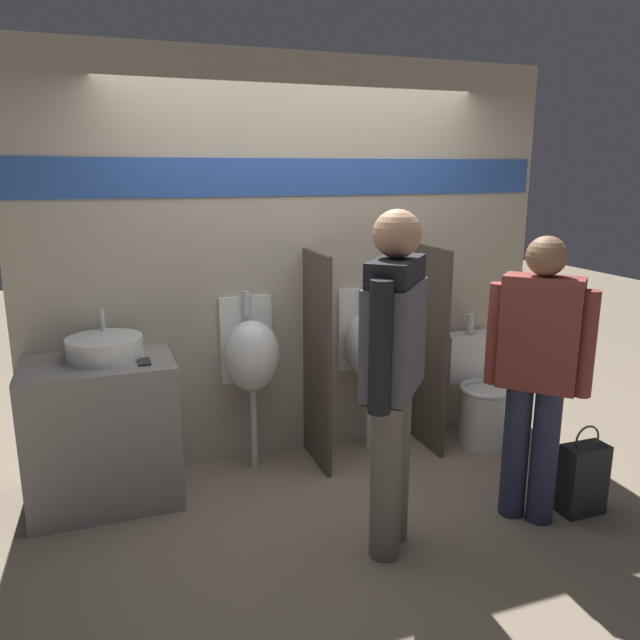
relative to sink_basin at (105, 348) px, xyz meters
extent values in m
plane|color=gray|center=(1.29, -0.34, -0.95)|extent=(16.00, 16.00, 0.00)
cube|color=#B2A893|center=(1.29, 0.26, 0.40)|extent=(3.64, 0.06, 2.70)
cube|color=#2D56AD|center=(1.29, 0.23, 0.97)|extent=(3.57, 0.01, 0.24)
cube|color=gray|center=(-0.05, -0.06, -0.51)|extent=(0.86, 0.58, 0.89)
cylinder|color=white|center=(0.00, 0.00, 0.00)|extent=(0.44, 0.44, 0.13)
cylinder|color=silver|center=(0.00, 0.15, 0.13)|extent=(0.03, 0.03, 0.14)
cube|color=#232328|center=(0.21, -0.18, -0.06)|extent=(0.07, 0.14, 0.01)
cube|color=#4C4238|center=(1.32, -0.01, -0.22)|extent=(0.03, 0.49, 1.46)
cube|color=#4C4238|center=(2.17, -0.01, -0.22)|extent=(0.03, 0.49, 1.46)
cylinder|color=silver|center=(0.90, 0.06, -0.66)|extent=(0.04, 0.04, 0.57)
ellipsoid|color=white|center=(0.90, 0.06, -0.16)|extent=(0.37, 0.32, 0.47)
cube|color=white|center=(0.90, 0.22, -0.09)|extent=(0.35, 0.02, 0.59)
cylinder|color=silver|center=(0.90, 0.18, 0.16)|extent=(0.06, 0.06, 0.16)
cylinder|color=silver|center=(1.74, 0.06, -0.66)|extent=(0.04, 0.04, 0.57)
ellipsoid|color=white|center=(1.74, 0.06, -0.16)|extent=(0.37, 0.32, 0.47)
cube|color=white|center=(1.74, 0.22, -0.09)|extent=(0.35, 0.02, 0.59)
cylinder|color=silver|center=(1.74, 0.18, 0.16)|extent=(0.06, 0.06, 0.16)
cylinder|color=white|center=(2.59, -0.14, -0.75)|extent=(0.39, 0.39, 0.41)
torus|color=white|center=(2.59, -0.14, -0.53)|extent=(0.40, 0.40, 0.04)
cube|color=white|center=(2.59, 0.14, -0.36)|extent=(0.38, 0.16, 0.36)
cylinder|color=silver|center=(2.59, 0.12, -0.10)|extent=(0.06, 0.06, 0.14)
cylinder|color=#666056|center=(1.30, -1.14, -0.52)|extent=(0.16, 0.16, 0.87)
cylinder|color=#666056|center=(1.41, -1.00, -0.52)|extent=(0.16, 0.16, 0.87)
cube|color=black|center=(1.36, -1.07, 0.26)|extent=(0.45, 0.47, 0.69)
cube|color=#4C4C56|center=(1.36, -1.07, 0.21)|extent=(0.48, 0.51, 0.55)
cylinder|color=black|center=(1.19, -1.27, 0.23)|extent=(0.11, 0.11, 0.63)
cylinder|color=black|center=(1.52, -0.87, 0.23)|extent=(0.11, 0.11, 0.63)
sphere|color=#A87A5B|center=(1.36, -1.07, 0.72)|extent=(0.24, 0.24, 0.24)
cylinder|color=#282D4C|center=(2.29, -1.14, -0.55)|extent=(0.15, 0.15, 0.79)
cylinder|color=#282D4C|center=(2.18, -1.02, -0.55)|extent=(0.15, 0.15, 0.79)
cube|color=brown|center=(2.23, -1.08, 0.16)|extent=(0.42, 0.43, 0.63)
cylinder|color=brown|center=(2.39, -1.25, 0.12)|extent=(0.10, 0.10, 0.58)
cylinder|color=brown|center=(2.07, -0.91, 0.12)|extent=(0.10, 0.10, 0.58)
sphere|color=brown|center=(2.23, -1.08, 0.58)|extent=(0.21, 0.21, 0.21)
cube|color=#232328|center=(2.57, -1.15, -0.74)|extent=(0.26, 0.14, 0.42)
torus|color=#4C4742|center=(2.57, -1.15, -0.49)|extent=(0.17, 0.01, 0.17)
camera|label=1|loc=(0.00, -3.75, 1.02)|focal=35.00mm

